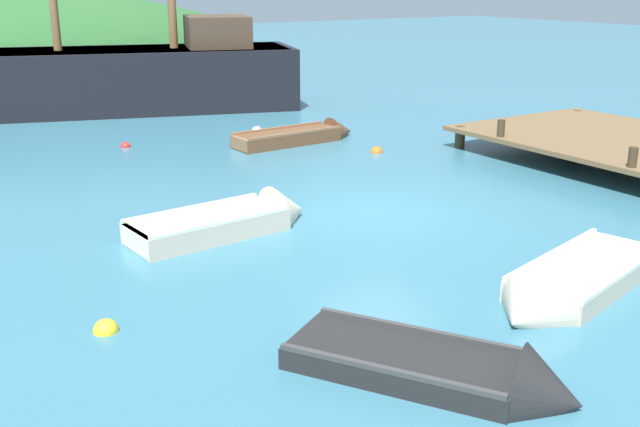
# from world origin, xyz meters

# --- Properties ---
(ground_plane) EXTENTS (120.00, 120.00, 0.00)m
(ground_plane) POSITION_xyz_m (0.00, 0.00, 0.00)
(ground_plane) COLOR teal
(dock) EXTENTS (5.62, 7.87, 1.66)m
(dock) POSITION_xyz_m (8.07, 0.00, 0.52)
(dock) COLOR brown
(dock) RESTS_ON ground
(sailing_ship) EXTENTS (14.63, 7.28, 13.07)m
(sailing_ship) POSITION_xyz_m (-0.02, 14.83, 0.88)
(sailing_ship) COLOR black
(sailing_ship) RESTS_ON ground
(rowboat_center) EXTENTS (2.85, 3.60, 1.16)m
(rowboat_center) POSITION_xyz_m (-3.30, -6.03, 0.08)
(rowboat_center) COLOR black
(rowboat_center) RESTS_ON ground
(rowboat_portside) EXTENTS (4.09, 2.15, 1.20)m
(rowboat_portside) POSITION_xyz_m (-0.14, -5.00, 0.10)
(rowboat_portside) COLOR beige
(rowboat_portside) RESTS_ON ground
(rowboat_near_dock) EXTENTS (3.98, 1.21, 0.95)m
(rowboat_near_dock) POSITION_xyz_m (2.32, 6.66, 0.13)
(rowboat_near_dock) COLOR brown
(rowboat_near_dock) RESTS_ON ground
(rowboat_outer_left) EXTENTS (3.71, 1.48, 1.15)m
(rowboat_outer_left) POSITION_xyz_m (-2.98, 0.47, 0.14)
(rowboat_outer_left) COLOR beige
(rowboat_outer_left) RESTS_ON ground
(buoy_white) EXTENTS (0.32, 0.32, 0.32)m
(buoy_white) POSITION_xyz_m (1.92, 8.77, 0.00)
(buoy_white) COLOR white
(buoy_white) RESTS_ON ground
(buoy_yellow) EXTENTS (0.35, 0.35, 0.35)m
(buoy_yellow) POSITION_xyz_m (-6.37, -2.41, 0.00)
(buoy_yellow) COLOR yellow
(buoy_yellow) RESTS_ON ground
(buoy_red) EXTENTS (0.29, 0.29, 0.29)m
(buoy_red) POSITION_xyz_m (-2.28, 8.78, 0.00)
(buoy_red) COLOR red
(buoy_red) RESTS_ON ground
(buoy_orange) EXTENTS (0.34, 0.34, 0.34)m
(buoy_orange) POSITION_xyz_m (3.31, 4.39, 0.00)
(buoy_orange) COLOR orange
(buoy_orange) RESTS_ON ground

